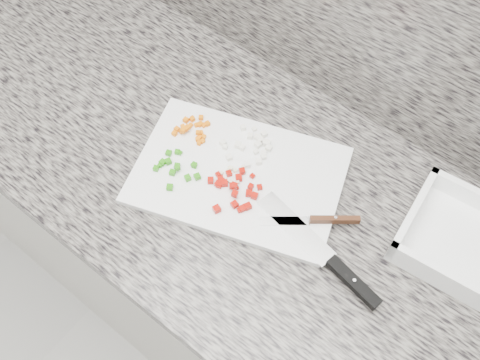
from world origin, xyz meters
name	(u,v)px	position (x,y,z in m)	size (l,w,h in m)	color
cabinet	(247,270)	(0.00, 1.44, 0.43)	(3.92, 0.62, 0.86)	white
countertop	(249,188)	(0.00, 1.44, 0.88)	(3.96, 0.64, 0.04)	slate
cutting_board	(238,175)	(-0.03, 1.44, 0.91)	(0.41, 0.27, 0.01)	white
carrot_pile	(193,129)	(-0.17, 1.46, 0.92)	(0.07, 0.08, 0.02)	orange
onion_pile	(252,146)	(-0.04, 1.51, 0.92)	(0.10, 0.11, 0.01)	white
green_pepper_pile	(176,168)	(-0.13, 1.37, 0.92)	(0.10, 0.09, 0.02)	#247E0B
red_pepper_pile	(233,189)	(-0.01, 1.40, 0.92)	(0.11, 0.12, 0.02)	#A10B02
garlic_pile	(233,174)	(-0.03, 1.43, 0.92)	(0.05, 0.05, 0.01)	beige
chef_knife	(333,263)	(0.23, 1.39, 0.92)	(0.29, 0.09, 0.02)	silver
paring_knife	(322,220)	(0.17, 1.45, 0.92)	(0.16, 0.13, 0.02)	silver
tray	(477,250)	(0.43, 1.57, 0.92)	(0.29, 0.22, 0.06)	white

